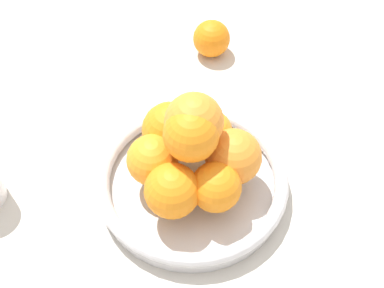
# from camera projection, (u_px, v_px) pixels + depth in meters

# --- Properties ---
(ground_plane) EXTENTS (4.00, 4.00, 0.00)m
(ground_plane) POSITION_uv_depth(u_px,v_px,m) (192.00, 189.00, 0.77)
(ground_plane) COLOR beige
(fruit_bowl) EXTENTS (0.27, 0.27, 0.04)m
(fruit_bowl) POSITION_uv_depth(u_px,v_px,m) (192.00, 182.00, 0.76)
(fruit_bowl) COLOR silver
(fruit_bowl) RESTS_ON ground_plane
(orange_pile) EXTENTS (0.18, 0.18, 0.14)m
(orange_pile) POSITION_uv_depth(u_px,v_px,m) (191.00, 150.00, 0.70)
(orange_pile) COLOR orange
(orange_pile) RESTS_ON fruit_bowl
(stray_orange) EXTENTS (0.06, 0.06, 0.06)m
(stray_orange) POSITION_uv_depth(u_px,v_px,m) (212.00, 39.00, 0.93)
(stray_orange) COLOR orange
(stray_orange) RESTS_ON ground_plane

